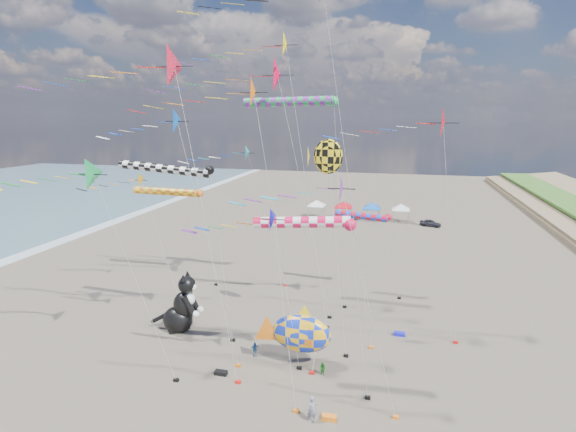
# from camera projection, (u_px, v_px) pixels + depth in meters

# --- Properties ---
(delta_kite_0) EXTENTS (17.04, 3.17, 23.34)m
(delta_kite_0) POSITION_uv_depth(u_px,v_px,m) (271.00, 76.00, 38.02)
(delta_kite_0) COLOR #ED093B
(delta_kite_0) RESTS_ON ground
(delta_kite_1) EXTENTS (10.03, 1.67, 15.43)m
(delta_kite_1) POSITION_uv_depth(u_px,v_px,m) (247.00, 156.00, 47.11)
(delta_kite_1) COLOR #22DAD8
(delta_kite_1) RESTS_ON ground
(delta_kite_2) EXTENTS (11.05, 2.59, 19.09)m
(delta_kite_2) POSITION_uv_depth(u_px,v_px,m) (430.00, 125.00, 33.72)
(delta_kite_2) COLOR red
(delta_kite_2) RESTS_ON ground
(delta_kite_3) EXTENTS (10.08, 1.84, 18.87)m
(delta_kite_3) POSITION_uv_depth(u_px,v_px,m) (164.00, 125.00, 30.71)
(delta_kite_3) COLOR #0C52B4
(delta_kite_3) RESTS_ON ground
(delta_kite_5) EXTENTS (7.84, 1.63, 13.02)m
(delta_kite_5) POSITION_uv_depth(u_px,v_px,m) (245.00, 228.00, 26.38)
(delta_kite_5) COLOR #1110B7
(delta_kite_5) RESTS_ON ground
(delta_kite_6) EXTENTS (12.23, 2.12, 24.88)m
(delta_kite_6) POSITION_uv_depth(u_px,v_px,m) (275.00, 48.00, 35.42)
(delta_kite_6) COLOR yellow
(delta_kite_6) RESTS_ON ground
(delta_kite_7) EXTENTS (12.25, 2.04, 20.79)m
(delta_kite_7) POSITION_uv_depth(u_px,v_px,m) (229.00, 98.00, 29.99)
(delta_kite_7) COLOR #FD670A
(delta_kite_7) RESTS_ON ground
(delta_kite_8) EXTENTS (10.04, 1.69, 15.23)m
(delta_kite_8) POSITION_uv_depth(u_px,v_px,m) (320.00, 192.00, 25.75)
(delta_kite_8) COLOR purple
(delta_kite_8) RESTS_ON ground
(delta_kite_9) EXTENTS (15.39, 2.85, 22.76)m
(delta_kite_9) POSITION_uv_depth(u_px,v_px,m) (155.00, 69.00, 27.88)
(delta_kite_9) COLOR red
(delta_kite_9) RESTS_ON ground
(delta_kite_10) EXTENTS (10.30, 1.51, 13.02)m
(delta_kite_10) POSITION_uv_depth(u_px,v_px,m) (125.00, 185.00, 43.19)
(delta_kite_10) COLOR #ED9C07
(delta_kite_10) RESTS_ON ground
(delta_kite_11) EXTENTS (12.21, 2.36, 15.77)m
(delta_kite_11) POSITION_uv_depth(u_px,v_px,m) (96.00, 177.00, 29.58)
(delta_kite_11) COLOR #1A9C4D
(delta_kite_11) RESTS_ON ground
(windsock_0) EXTENTS (7.76, 0.76, 12.10)m
(windsock_0) POSITION_uv_depth(u_px,v_px,m) (308.00, 223.00, 27.99)
(windsock_0) COLOR #DF0F47
(windsock_0) RESTS_ON ground
(windsock_1) EXTENTS (9.34, 0.82, 10.65)m
(windsock_1) POSITION_uv_depth(u_px,v_px,m) (171.00, 192.00, 48.40)
(windsock_1) COLOR orange
(windsock_1) RESTS_ON ground
(windsock_2) EXTENTS (10.13, 0.91, 19.96)m
(windsock_2) POSITION_uv_depth(u_px,v_px,m) (293.00, 102.00, 40.69)
(windsock_2) COLOR #1A9244
(windsock_2) RESTS_ON ground
(windsock_3) EXTENTS (6.98, 0.70, 8.82)m
(windsock_3) POSITION_uv_depth(u_px,v_px,m) (365.00, 217.00, 44.82)
(windsock_3) COLOR red
(windsock_3) RESTS_ON ground
(windsock_4) EXTENTS (9.51, 0.71, 14.52)m
(windsock_4) POSITION_uv_depth(u_px,v_px,m) (168.00, 170.00, 35.28)
(windsock_4) COLOR black
(windsock_4) RESTS_ON ground
(angelfish_kite) EXTENTS (3.74, 3.02, 16.56)m
(angelfish_kite) POSITION_uv_depth(u_px,v_px,m) (326.00, 158.00, 33.84)
(angelfish_kite) COLOR yellow
(angelfish_kite) RESTS_ON ground
(cat_inflatable) EXTENTS (4.09, 2.23, 5.36)m
(cat_inflatable) POSITION_uv_depth(u_px,v_px,m) (180.00, 302.00, 38.39)
(cat_inflatable) COLOR black
(cat_inflatable) RESTS_ON ground
(fish_inflatable) EXTENTS (5.96, 2.40, 4.85)m
(fish_inflatable) POSITION_uv_depth(u_px,v_px,m) (301.00, 333.00, 33.03)
(fish_inflatable) COLOR #1331C2
(fish_inflatable) RESTS_ON ground
(person_adult) EXTENTS (0.72, 0.59, 1.70)m
(person_adult) POSITION_uv_depth(u_px,v_px,m) (312.00, 410.00, 27.11)
(person_adult) COLOR gray
(person_adult) RESTS_ON ground
(child_green) EXTENTS (0.62, 0.58, 1.01)m
(child_green) POSITION_uv_depth(u_px,v_px,m) (322.00, 369.00, 32.12)
(child_green) COLOR #1D7C1E
(child_green) RESTS_ON ground
(child_blue) EXTENTS (0.72, 0.64, 1.17)m
(child_blue) POSITION_uv_depth(u_px,v_px,m) (255.00, 349.00, 34.71)
(child_blue) COLOR #285C93
(child_blue) RESTS_ON ground
(kite_bag_0) EXTENTS (0.90, 0.44, 0.30)m
(kite_bag_0) POSITION_uv_depth(u_px,v_px,m) (399.00, 334.00, 38.05)
(kite_bag_0) COLOR #1617DF
(kite_bag_0) RESTS_ON ground
(kite_bag_1) EXTENTS (0.90, 0.44, 0.30)m
(kite_bag_1) POSITION_uv_depth(u_px,v_px,m) (329.00, 418.00, 27.47)
(kite_bag_1) COLOR orange
(kite_bag_1) RESTS_ON ground
(kite_bag_2) EXTENTS (0.90, 0.44, 0.30)m
(kite_bag_2) POSITION_uv_depth(u_px,v_px,m) (221.00, 373.00, 32.29)
(kite_bag_2) COLOR black
(kite_bag_2) RESTS_ON ground
(tent_row) EXTENTS (19.20, 4.20, 3.80)m
(tent_row) POSITION_uv_depth(u_px,v_px,m) (358.00, 203.00, 80.12)
(tent_row) COLOR white
(tent_row) RESTS_ON ground
(parked_car) EXTENTS (3.74, 2.43, 1.18)m
(parked_car) POSITION_uv_depth(u_px,v_px,m) (430.00, 223.00, 75.83)
(parked_car) COLOR #26262D
(parked_car) RESTS_ON ground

